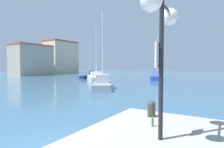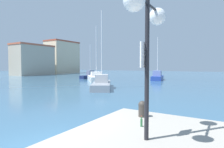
% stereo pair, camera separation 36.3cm
% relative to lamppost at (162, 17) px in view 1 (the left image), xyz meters
% --- Properties ---
extents(water, '(160.00, 160.00, 0.00)m').
position_rel_lamppost_xyz_m(water, '(15.02, 23.36, -3.88)').
color(water, '#38607F').
rests_on(water, ground).
extents(lamppost, '(1.78, 0.43, 4.38)m').
position_rel_lamppost_xyz_m(lamppost, '(0.00, 0.00, 0.00)').
color(lamppost, black).
rests_on(lamppost, pier_quay).
extents(bottle, '(0.06, 0.06, 0.30)m').
position_rel_lamppost_xyz_m(bottle, '(0.79, 0.45, -2.63)').
color(bottle, '#2D6B3D').
rests_on(bottle, pier_quay).
extents(mooring_bollard, '(0.26, 0.26, 0.52)m').
position_rel_lamppost_xyz_m(mooring_bollard, '(1.73, 0.82, -2.46)').
color(mooring_bollard, '#38332D').
rests_on(mooring_bollard, pier_quay).
extents(sailboat_navy_distant_north, '(5.42, 1.99, 7.54)m').
position_rel_lamppost_xyz_m(sailboat_navy_distant_north, '(28.82, 24.58, -3.26)').
color(sailboat_navy_distant_north, '#19234C').
rests_on(sailboat_navy_distant_north, water).
extents(sailboat_white_outer_mooring, '(7.71, 7.52, 10.02)m').
position_rel_lamppost_xyz_m(sailboat_white_outer_mooring, '(23.37, 18.86, -3.25)').
color(sailboat_white_outer_mooring, white).
rests_on(sailboat_white_outer_mooring, water).
extents(sailboat_grey_mid_harbor, '(7.79, 5.92, 9.58)m').
position_rel_lamppost_xyz_m(sailboat_grey_mid_harbor, '(15.06, 11.81, -3.28)').
color(sailboat_grey_mid_harbor, gray).
rests_on(sailboat_grey_mid_harbor, water).
extents(sailboat_blue_inner_mooring, '(6.37, 3.12, 8.41)m').
position_rel_lamppost_xyz_m(sailboat_blue_inner_mooring, '(31.85, 10.28, -3.20)').
color(sailboat_blue_inner_mooring, '#233D93').
rests_on(sailboat_blue_inner_mooring, water).
extents(yacht_club, '(11.62, 6.23, 9.14)m').
position_rel_lamppost_xyz_m(yacht_club, '(31.12, 48.22, 0.70)').
color(yacht_club, '#B2A893').
rests_on(yacht_club, ground).
extents(harbor_office, '(11.92, 6.91, 11.92)m').
position_rel_lamppost_xyz_m(harbor_office, '(45.70, 51.30, 2.09)').
color(harbor_office, beige).
rests_on(harbor_office, ground).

